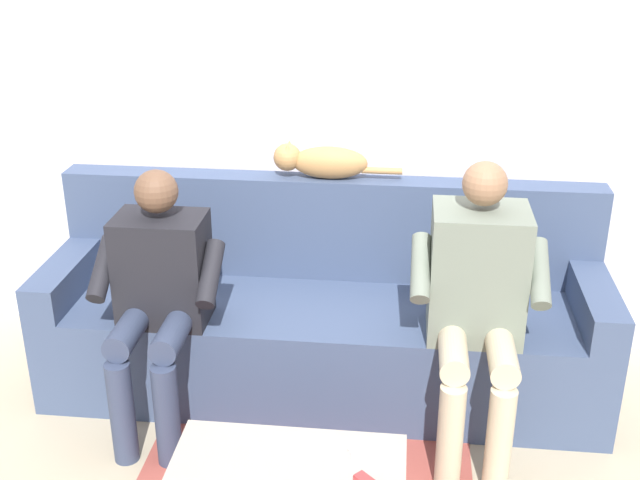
{
  "coord_description": "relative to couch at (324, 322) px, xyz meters",
  "views": [
    {
      "loc": [
        -0.33,
        3.02,
        2.08
      ],
      "look_at": [
        0.0,
        0.04,
        0.78
      ],
      "focal_mm": 44.9,
      "sensor_mm": 36.0,
      "label": 1
    }
  ],
  "objects": [
    {
      "name": "couch",
      "position": [
        0.0,
        0.0,
        0.0
      ],
      "size": [
        2.44,
        0.7,
        0.92
      ],
      "color": "#3D4C6B",
      "rests_on": "ground"
    },
    {
      "name": "person_right_seated",
      "position": [
        0.63,
        0.35,
        0.31
      ],
      "size": [
        0.51,
        0.54,
        1.1
      ],
      "color": "black",
      "rests_on": "ground"
    },
    {
      "name": "cat_on_backrest",
      "position": [
        0.04,
        -0.23,
        0.68
      ],
      "size": [
        0.57,
        0.13,
        0.16
      ],
      "color": "#B7844C",
      "rests_on": "couch"
    },
    {
      "name": "person_left_seated",
      "position": [
        -0.63,
        0.32,
        0.35
      ],
      "size": [
        0.52,
        0.61,
        1.17
      ],
      "color": "slate",
      "rests_on": "ground"
    },
    {
      "name": "back_wall",
      "position": [
        0.0,
        -0.49,
        0.98
      ],
      "size": [
        4.74,
        0.06,
        2.58
      ],
      "primitive_type": "cube",
      "color": "silver",
      "rests_on": "ground"
    },
    {
      "name": "remote_white",
      "position": [
        -0.26,
        1.0,
        0.1
      ],
      "size": [
        0.14,
        0.1,
        0.02
      ],
      "primitive_type": "cube",
      "rotation": [
        0.0,
        0.0,
        3.66
      ],
      "color": "white",
      "rests_on": "coffee_table"
    }
  ]
}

